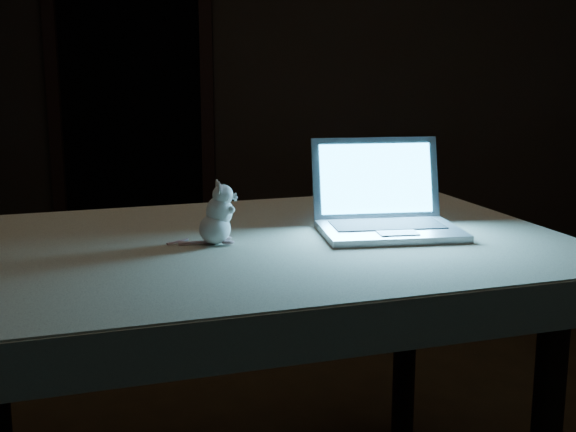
# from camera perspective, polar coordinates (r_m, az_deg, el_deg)

# --- Properties ---
(back_wall) EXTENTS (4.50, 0.04, 2.60)m
(back_wall) POSITION_cam_1_polar(r_m,az_deg,el_deg) (4.93, 1.18, 11.84)
(back_wall) COLOR black
(back_wall) RESTS_ON ground
(doorway) EXTENTS (1.06, 0.36, 2.13)m
(doorway) POSITION_cam_1_polar(r_m,az_deg,el_deg) (5.06, -11.55, 8.94)
(doorway) COLOR black
(doorway) RESTS_ON back_wall
(table) EXTENTS (1.78, 1.45, 0.82)m
(table) POSITION_cam_1_polar(r_m,az_deg,el_deg) (2.12, -2.85, -12.98)
(table) COLOR black
(table) RESTS_ON floor
(tablecloth) EXTENTS (1.87, 1.47, 0.11)m
(tablecloth) POSITION_cam_1_polar(r_m,az_deg,el_deg) (1.98, -1.20, -3.42)
(tablecloth) COLOR beige
(tablecloth) RESTS_ON table
(laptop) EXTENTS (0.41, 0.38, 0.25)m
(laptop) POSITION_cam_1_polar(r_m,az_deg,el_deg) (2.04, 7.66, 2.02)
(laptop) COLOR #B0B0B5
(laptop) RESTS_ON tablecloth
(plush_mouse) EXTENTS (0.15, 0.15, 0.16)m
(plush_mouse) POSITION_cam_1_polar(r_m,az_deg,el_deg) (1.94, -5.46, 0.24)
(plush_mouse) COLOR white
(plush_mouse) RESTS_ON tablecloth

